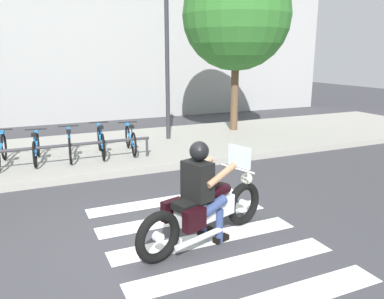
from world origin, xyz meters
name	(u,v)px	position (x,y,z in m)	size (l,w,h in m)	color
ground_plane	(142,253)	(0.00, 0.00, 0.00)	(48.00, 48.00, 0.00)	#38383D
sidewalk	(79,153)	(0.00, 5.48, 0.07)	(24.00, 4.40, 0.15)	gray
crosswalk_stripe_1	(234,266)	(0.94, -0.80, 0.00)	(2.80, 0.40, 0.01)	white
crosswalk_stripe_2	(206,239)	(0.94, 0.00, 0.00)	(2.80, 0.40, 0.01)	white
crosswalk_stripe_3	(184,218)	(0.94, 0.80, 0.00)	(2.80, 0.40, 0.01)	white
crosswalk_stripe_4	(166,201)	(0.94, 1.60, 0.00)	(2.80, 0.40, 0.01)	white
motorcycle	(206,210)	(0.91, -0.05, 0.47)	(2.25, 0.95, 1.27)	black
rider	(202,185)	(0.84, -0.07, 0.84)	(0.73, 0.67, 1.46)	black
bicycle_3	(0,150)	(-1.76, 4.76, 0.50)	(0.48, 1.64, 0.76)	black
bicycle_4	(36,148)	(-1.03, 4.76, 0.48)	(0.48, 1.57, 0.72)	black
bicycle_5	(70,145)	(-0.29, 4.76, 0.49)	(0.48, 1.64, 0.73)	black
bicycle_6	(101,141)	(0.44, 4.76, 0.50)	(0.48, 1.66, 0.77)	black
bicycle_7	(131,139)	(1.18, 4.76, 0.49)	(0.48, 1.56, 0.73)	black
bike_rack	(18,151)	(-1.40, 4.20, 0.58)	(5.76, 0.07, 0.49)	#333338
street_lamp	(167,48)	(2.62, 5.88, 2.72)	(0.28, 0.28, 4.51)	#2D2D33
tree_near_rack	(237,15)	(5.06, 6.28, 3.70)	(3.35, 3.35, 5.38)	brown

